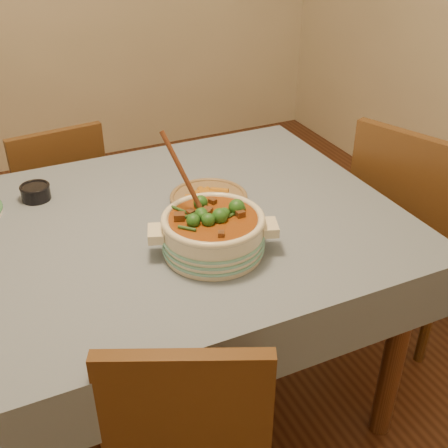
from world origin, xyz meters
name	(u,v)px	position (x,y,z in m)	size (l,w,h in m)	color
floor	(141,408)	(0.00, 0.00, 0.00)	(4.50, 4.50, 0.00)	#401F12
dining_table	(124,258)	(0.00, 0.00, 0.66)	(1.68, 1.08, 0.76)	brown
stew_casserole	(213,230)	(0.20, -0.21, 0.83)	(0.36, 0.35, 0.33)	#EFE6C8
condiment_bowl	(35,191)	(-0.19, 0.31, 0.78)	(0.10, 0.10, 0.05)	black
fried_plate	(209,197)	(0.31, 0.06, 0.77)	(0.27, 0.27, 0.04)	#9E8057
chair_far	(60,200)	(-0.06, 0.84, 0.46)	(0.41, 0.41, 0.81)	brown
chair_right	(411,223)	(1.11, -0.03, 0.52)	(0.55, 0.55, 0.91)	brown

